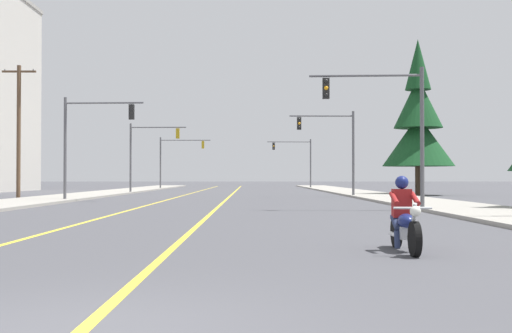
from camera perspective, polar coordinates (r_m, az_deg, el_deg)
The scene contains 14 objects.
ground_plane at distance 6.39m, azimuth -15.36°, elevation -13.88°, with size 400.00×400.00×0.00m, color #47474C.
lane_stripe_center at distance 51.06m, azimuth -2.22°, elevation -2.55°, with size 0.16×100.00×0.01m, color yellow.
lane_stripe_left at distance 51.31m, azimuth -6.33°, elevation -2.54°, with size 0.16×100.00×0.01m, color yellow.
sidewalk_kerb_right at distance 46.97m, azimuth 10.97°, elevation -2.59°, with size 4.40×110.00×0.14m, color #9E998E.
sidewalk_kerb_left at distance 47.70m, azimuth -15.63°, elevation -2.55°, with size 4.40×110.00×0.14m, color #9E998E.
motorcycle_with_rider at distance 12.72m, azimuth 13.03°, elevation -4.74°, with size 0.70×2.19×1.46m.
traffic_signal_near_right at distance 28.47m, azimuth 11.73°, elevation 4.45°, with size 4.95×0.49×6.20m.
traffic_signal_near_left at distance 39.52m, azimuth -14.71°, elevation 2.94°, with size 4.80×0.48×6.20m.
traffic_signal_mid_right at distance 46.64m, azimuth 7.02°, elevation 2.32°, with size 4.70×0.39×6.20m.
traffic_signal_mid_left at distance 57.72m, azimuth -9.68°, elevation 1.72°, with size 5.04×0.43×6.20m.
traffic_signal_far_right at distance 80.50m, azimuth 3.73°, elevation 0.98°, with size 5.56×0.57×6.20m.
traffic_signal_far_left at distance 77.30m, azimuth -7.17°, elevation 1.09°, with size 6.07×0.37×6.20m.
utility_pole_left_near at distance 44.70m, azimuth -20.32°, elevation 3.15°, with size 2.21×0.26×8.74m.
conifer_tree_right_verge_far at distance 52.36m, azimuth 14.20°, elevation 3.72°, with size 5.62×5.62×12.37m.
Camera 1 is at (1.60, -6.02, 1.43)m, focal length 45.06 mm.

